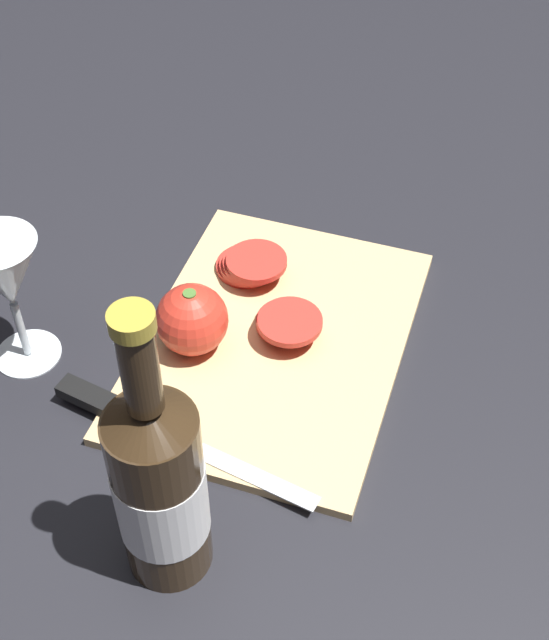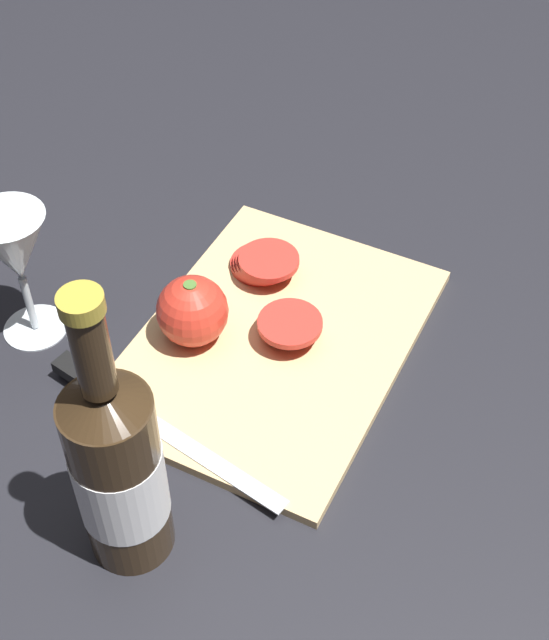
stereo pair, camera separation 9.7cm
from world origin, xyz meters
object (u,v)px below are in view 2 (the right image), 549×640
Objects in this scene: wine_glass at (15,252)px; tomato_slice_stack_far at (264,262)px; knife at (116,397)px; wine_bottle at (118,470)px; tomato_slice_stack_near at (290,324)px; whole_tomato at (192,311)px.

wine_glass is 1.84× the size of tomato_slice_stack_far.
knife is at bearing -110.20° from wine_glass.
tomato_slice_stack_far is at bearing 7.78° from wine_bottle.
wine_glass reaches higher than tomato_slice_stack_near.
tomato_slice_stack_far is (0.37, 0.05, -0.09)m from wine_bottle.
wine_bottle is at bearing 175.90° from tomato_slice_stack_near.
wine_glass is at bearing 113.08° from tomato_slice_stack_near.
whole_tomato is at bearing -70.35° from wine_glass.
whole_tomato is 0.88× the size of tomato_slice_stack_near.
tomato_slice_stack_near is (0.29, -0.02, -0.09)m from wine_bottle.
whole_tomato is at bearing 170.28° from tomato_slice_stack_far.
wine_bottle is 3.57× the size of tomato_slice_stack_far.
whole_tomato is 0.90× the size of tomato_slice_stack_far.
knife is at bearing 144.83° from tomato_slice_stack_near.
whole_tomato is at bearing 87.69° from knife.
tomato_slice_stack_near reaches higher than knife.
whole_tomato is (0.24, 0.07, -0.06)m from wine_bottle.
tomato_slice_stack_far reaches higher than knife.
wine_bottle is 0.26m from whole_tomato.
knife is (-0.05, -0.15, -0.10)m from wine_glass.
wine_bottle is 0.18m from knife.
knife is at bearing 38.62° from wine_bottle.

